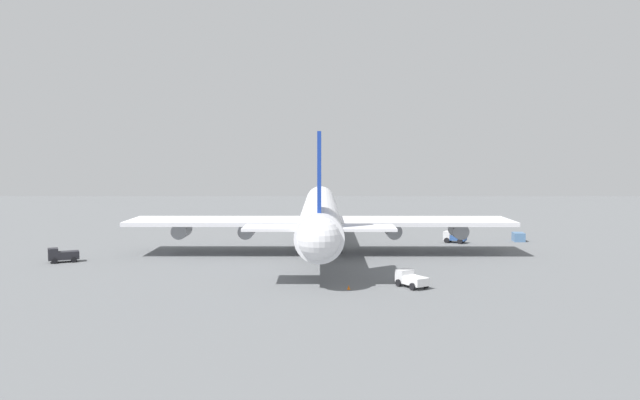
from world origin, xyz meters
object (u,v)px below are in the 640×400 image
(safety_cone_nose, at_px, (322,227))
(safety_cone_tail, at_px, (349,287))
(maintenance_van, at_px, (62,255))
(pushback_tractor, at_px, (411,279))
(fuel_truck, at_px, (454,237))
(cargo_container_fore, at_px, (518,237))
(cargo_airplane, at_px, (320,215))

(safety_cone_nose, bearing_deg, safety_cone_tail, -177.12)
(maintenance_van, xyz_separation_m, safety_cone_tail, (-20.11, -44.42, -0.86))
(pushback_tractor, xyz_separation_m, safety_cone_tail, (-1.54, 8.06, -0.78))
(fuel_truck, height_order, safety_cone_tail, fuel_truck)
(maintenance_van, bearing_deg, safety_cone_nose, -42.08)
(cargo_container_fore, bearing_deg, safety_cone_tail, 141.74)
(safety_cone_nose, bearing_deg, pushback_tractor, -169.95)
(maintenance_van, bearing_deg, cargo_container_fore, -72.88)
(cargo_airplane, relative_size, maintenance_van, 14.85)
(pushback_tractor, bearing_deg, cargo_airplane, 20.90)
(pushback_tractor, bearing_deg, safety_cone_nose, 10.05)
(fuel_truck, relative_size, safety_cone_tail, 7.99)
(maintenance_van, distance_m, pushback_tractor, 55.66)
(maintenance_van, height_order, safety_cone_tail, maintenance_van)
(maintenance_van, bearing_deg, fuel_truck, -71.37)
(safety_cone_tail, bearing_deg, fuel_truck, -27.43)
(pushback_tractor, height_order, cargo_container_fore, pushback_tractor)
(maintenance_van, xyz_separation_m, fuel_truck, (22.42, -66.49, -0.09))
(cargo_container_fore, distance_m, safety_cone_nose, 43.87)
(pushback_tractor, bearing_deg, safety_cone_tail, 100.83)
(maintenance_van, xyz_separation_m, pushback_tractor, (-18.57, -52.47, -0.09))
(fuel_truck, xyz_separation_m, pushback_tractor, (-40.99, 14.01, -0.00))
(cargo_airplane, distance_m, pushback_tractor, 33.44)
(cargo_container_fore, xyz_separation_m, safety_cone_nose, (21.01, 38.50, -0.50))
(cargo_airplane, distance_m, safety_cone_tail, 33.16)
(cargo_airplane, bearing_deg, maintenance_van, 106.78)
(cargo_airplane, relative_size, cargo_container_fore, 23.29)
(maintenance_van, bearing_deg, safety_cone_tail, -114.36)
(maintenance_van, relative_size, safety_cone_tail, 8.51)
(safety_cone_nose, xyz_separation_m, safety_cone_tail, (-65.64, -3.30, -0.07))
(safety_cone_nose, relative_size, safety_cone_tail, 1.24)
(maintenance_van, height_order, pushback_tractor, maintenance_van)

